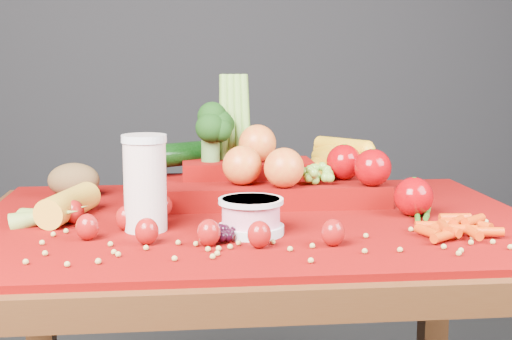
{
  "coord_description": "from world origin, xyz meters",
  "views": [
    {
      "loc": [
        -0.14,
        -1.32,
        1.07
      ],
      "look_at": [
        0.0,
        0.02,
        0.85
      ],
      "focal_mm": 50.0,
      "sensor_mm": 36.0,
      "label": 1
    }
  ],
  "objects": [
    {
      "name": "milk_glass",
      "position": [
        -0.21,
        -0.08,
        0.85
      ],
      "size": [
        0.08,
        0.08,
        0.17
      ],
      "rotation": [
        0.0,
        0.0,
        0.27
      ],
      "color": "beige",
      "rests_on": "red_cloth"
    },
    {
      "name": "red_cloth",
      "position": [
        0.0,
        0.0,
        0.76
      ],
      "size": [
        1.05,
        0.75,
        0.01
      ],
      "primitive_type": "cube",
      "color": "#670303",
      "rests_on": "table"
    },
    {
      "name": "green_bean_pile",
      "position": [
        0.32,
        -0.01,
        0.77
      ],
      "size": [
        0.14,
        0.12,
        0.01
      ],
      "primitive_type": null,
      "color": "#266216",
      "rests_on": "red_cloth"
    },
    {
      "name": "table",
      "position": [
        0.0,
        0.0,
        0.66
      ],
      "size": [
        1.1,
        0.8,
        0.75
      ],
      "color": "#3E1F0E",
      "rests_on": "ground"
    },
    {
      "name": "produce_mound",
      "position": [
        0.04,
        0.15,
        0.82
      ],
      "size": [
        0.58,
        0.37,
        0.27
      ],
      "color": "#670303",
      "rests_on": "red_cloth"
    },
    {
      "name": "potato",
      "position": [
        -0.38,
        0.23,
        0.8
      ],
      "size": [
        0.11,
        0.08,
        0.08
      ],
      "primitive_type": "ellipsoid",
      "color": "brown",
      "rests_on": "red_cloth"
    },
    {
      "name": "baby_carrot_pile",
      "position": [
        0.32,
        -0.18,
        0.78
      ],
      "size": [
        0.18,
        0.18,
        0.03
      ],
      "primitive_type": null,
      "color": "#C43406",
      "rests_on": "red_cloth"
    },
    {
      "name": "dark_grape_cluster",
      "position": [
        -0.08,
        -0.17,
        0.78
      ],
      "size": [
        0.06,
        0.05,
        0.03
      ],
      "primitive_type": null,
      "color": "black",
      "rests_on": "red_cloth"
    },
    {
      "name": "corn_ear",
      "position": [
        -0.37,
        -0.01,
        0.78
      ],
      "size": [
        0.22,
        0.25,
        0.06
      ],
      "rotation": [
        0.0,
        0.0,
        1.31
      ],
      "color": "gold",
      "rests_on": "red_cloth"
    },
    {
      "name": "yogurt_bowl",
      "position": [
        -0.02,
        -0.13,
        0.8
      ],
      "size": [
        0.11,
        0.11,
        0.06
      ],
      "rotation": [
        0.0,
        0.0,
        0.25
      ],
      "color": "silver",
      "rests_on": "red_cloth"
    },
    {
      "name": "strawberry_scatter",
      "position": [
        -0.16,
        -0.13,
        0.79
      ],
      "size": [
        0.48,
        0.28,
        0.05
      ],
      "color": "maroon",
      "rests_on": "red_cloth"
    },
    {
      "name": "soybean_scatter",
      "position": [
        0.0,
        -0.2,
        0.77
      ],
      "size": [
        0.84,
        0.24,
        0.01
      ],
      "primitive_type": null,
      "color": "tan",
      "rests_on": "red_cloth"
    }
  ]
}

